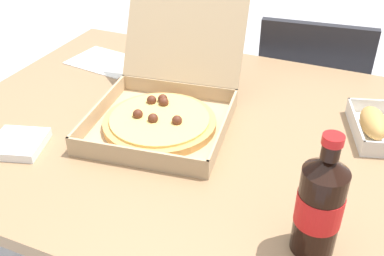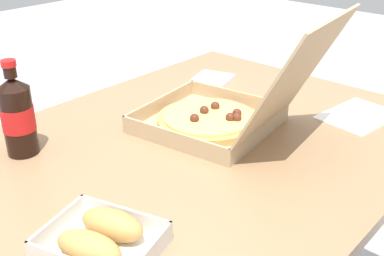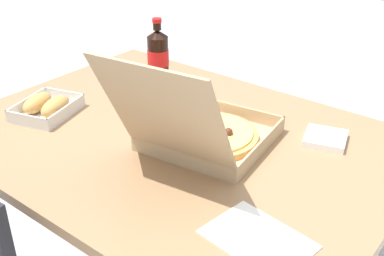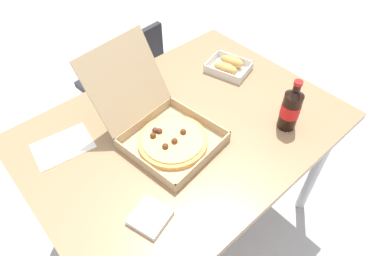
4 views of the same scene
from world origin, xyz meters
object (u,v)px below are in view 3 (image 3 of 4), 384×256
(cola_bottle, at_px, (158,55))
(napkin_pile, at_px, (325,139))
(bread_side_box, at_px, (46,106))
(pizza_box_open, at_px, (203,132))
(paper_menu, at_px, (258,239))

(cola_bottle, height_order, napkin_pile, cola_bottle)
(napkin_pile, bearing_deg, bread_side_box, 26.44)
(napkin_pile, bearing_deg, pizza_box_open, 43.40)
(pizza_box_open, xyz_separation_m, cola_bottle, (0.40, -0.27, 0.05))
(pizza_box_open, relative_size, paper_menu, 2.34)
(bread_side_box, height_order, paper_menu, bread_side_box)
(cola_bottle, relative_size, napkin_pile, 2.04)
(paper_menu, bearing_deg, bread_side_box, 1.57)
(pizza_box_open, height_order, napkin_pile, pizza_box_open)
(napkin_pile, bearing_deg, paper_menu, 98.15)
(cola_bottle, bearing_deg, pizza_box_open, 146.01)
(paper_menu, bearing_deg, pizza_box_open, -27.99)
(bread_side_box, distance_m, cola_bottle, 0.42)
(bread_side_box, relative_size, paper_menu, 1.07)
(bread_side_box, xyz_separation_m, paper_menu, (-0.81, 0.09, -0.02))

